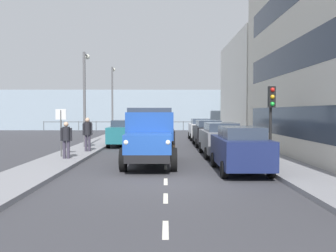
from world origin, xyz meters
The scene contains 20 objects.
ground_plane centered at (0.00, -9.23, 0.00)m, with size 80.00×80.00×0.00m, color #38383D.
sidewalk_left centered at (-4.76, -9.23, 0.07)m, with size 2.06×41.90×0.15m, color gray.
sidewalk_right centered at (4.76, -9.23, 0.07)m, with size 2.06×41.90×0.15m, color gray.
road_centreline_markings centered at (0.00, -8.46, 0.00)m, with size 0.12×37.52×0.01m.
building_far_block centered at (-9.37, -20.40, 4.32)m, with size 7.15×12.22×8.65m.
sea_horizon centered at (0.00, -33.19, 2.50)m, with size 80.00×0.80×5.00m, color #8C9EAD.
seawall_railing centered at (0.00, -29.59, 0.92)m, with size 28.08×0.08×1.20m.
truck_vintage_blue centered at (0.66, -3.40, 1.18)m, with size 2.17×5.64×2.43m.
car_navy_kerbside_near centered at (-2.78, -1.85, 0.89)m, with size 1.79×4.07×1.72m.
car_grey_kerbside_1 centered at (-2.78, -6.78, 0.90)m, with size 1.85×4.58×1.72m.
car_black_kerbside_2 centered at (-2.78, -12.20, 0.90)m, with size 1.83×4.32×1.72m.
car_white_kerbside_3 centered at (-2.78, -17.50, 0.89)m, with size 1.76×3.92×1.72m.
car_teal_oppositeside_0 centered at (2.78, -12.21, 0.90)m, with size 1.85×4.13×1.72m.
pedestrian_couple_b centered at (4.51, -4.72, 1.13)m, with size 0.53×0.34×1.67m.
pedestrian_with_bag centered at (4.20, -7.70, 1.21)m, with size 0.53×0.34×1.80m.
pedestrian_strolling centered at (4.72, -10.12, 1.20)m, with size 0.53×0.34×1.77m.
traffic_light_near centered at (-4.50, -3.76, 2.47)m, with size 0.28×0.41×3.20m.
lamp_post_promenade centered at (4.92, -10.39, 3.61)m, with size 0.32×1.14×5.73m.
lamp_post_far centered at (4.79, -20.83, 3.83)m, with size 0.32×1.14×6.15m.
street_sign centered at (4.96, -5.47, 1.68)m, with size 0.50×0.07×2.25m.
Camera 1 is at (-0.01, 11.49, 2.27)m, focal length 38.37 mm.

